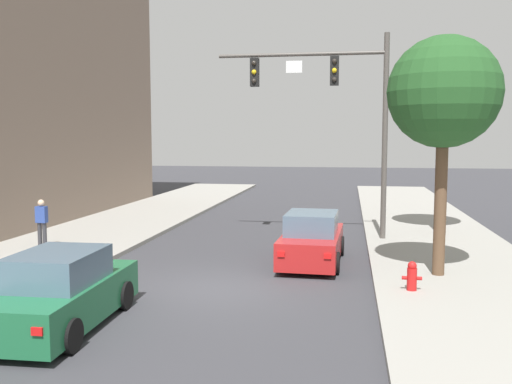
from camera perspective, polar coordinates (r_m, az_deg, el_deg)
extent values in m
plane|color=#38383D|center=(14.59, -4.04, -9.85)|extent=(120.00, 120.00, 0.00)
cube|color=#99968E|center=(14.54, 22.14, -10.00)|extent=(5.00, 60.00, 0.15)
cylinder|color=#514C47|center=(20.99, 13.07, 5.50)|extent=(0.20, 0.20, 7.50)
cylinder|color=#514C47|center=(21.25, 4.63, 13.88)|extent=(6.20, 0.14, 0.14)
cube|color=black|center=(21.10, 8.05, 12.19)|extent=(0.32, 0.28, 1.05)
sphere|color=#2D2823|center=(20.99, 8.05, 13.13)|extent=(0.18, 0.18, 0.18)
sphere|color=yellow|center=(20.95, 8.04, 12.24)|extent=(0.18, 0.18, 0.18)
sphere|color=#2D2823|center=(20.91, 8.03, 11.34)|extent=(0.18, 0.18, 0.18)
cube|color=black|center=(21.39, -0.14, 12.15)|extent=(0.32, 0.28, 1.05)
sphere|color=#2D2823|center=(21.28, -0.21, 13.08)|extent=(0.18, 0.18, 0.18)
sphere|color=yellow|center=(21.24, -0.21, 12.20)|extent=(0.18, 0.18, 0.18)
sphere|color=#2D2823|center=(21.21, -0.21, 11.31)|extent=(0.18, 0.18, 0.18)
cube|color=white|center=(21.19, 3.93, 12.68)|extent=(0.60, 0.03, 0.44)
cube|color=#B21E1E|center=(17.41, 5.77, -5.43)|extent=(1.86, 4.26, 0.80)
cube|color=slate|center=(17.14, 5.74, -3.17)|extent=(1.57, 2.05, 0.64)
cylinder|color=black|center=(18.82, 3.71, -5.33)|extent=(0.24, 0.65, 0.64)
cylinder|color=black|center=(18.67, 8.65, -5.47)|extent=(0.24, 0.65, 0.64)
cylinder|color=black|center=(16.30, 2.44, -7.03)|extent=(0.24, 0.65, 0.64)
cylinder|color=black|center=(16.13, 8.16, -7.22)|extent=(0.24, 0.65, 0.64)
cube|color=red|center=(15.41, 2.58, -6.41)|extent=(0.20, 0.05, 0.14)
cube|color=red|center=(15.26, 7.34, -6.56)|extent=(0.20, 0.05, 0.14)
cube|color=#1E663D|center=(12.28, -19.21, -10.43)|extent=(1.81, 4.24, 0.80)
cube|color=slate|center=(11.97, -19.65, -7.29)|extent=(1.55, 2.04, 0.64)
cylinder|color=black|center=(13.81, -19.70, -9.69)|extent=(0.24, 0.65, 0.64)
cylinder|color=black|center=(13.16, -13.36, -10.27)|extent=(0.24, 0.65, 0.64)
cylinder|color=black|center=(10.89, -18.48, -13.80)|extent=(0.24, 0.65, 0.64)
cube|color=red|center=(10.17, -21.53, -13.16)|extent=(0.20, 0.05, 0.14)
cylinder|color=#333338|center=(20.42, -21.28, -4.11)|extent=(0.14, 0.14, 0.85)
cylinder|color=#333338|center=(20.33, -20.84, -4.14)|extent=(0.14, 0.14, 0.85)
cube|color=#2D4799|center=(20.27, -21.13, -2.16)|extent=(0.36, 0.22, 0.56)
sphere|color=beige|center=(20.22, -21.17, -1.04)|extent=(0.22, 0.22, 0.22)
cylinder|color=red|center=(14.31, 15.68, -8.60)|extent=(0.24, 0.24, 0.55)
sphere|color=red|center=(14.23, 15.72, -7.29)|extent=(0.22, 0.22, 0.22)
cylinder|color=red|center=(14.28, 14.96, -8.49)|extent=(0.12, 0.09, 0.09)
cylinder|color=red|center=(14.32, 16.41, -8.49)|extent=(0.12, 0.09, 0.09)
cylinder|color=brown|center=(15.83, 18.36, -1.30)|extent=(0.32, 0.32, 3.82)
sphere|color=#235123|center=(15.77, 18.70, 9.69)|extent=(2.98, 2.98, 2.98)
cylinder|color=brown|center=(22.74, 18.66, 2.14)|extent=(0.32, 0.32, 4.95)
sphere|color=#235123|center=(22.83, 18.95, 11.25)|extent=(3.06, 3.06, 3.06)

